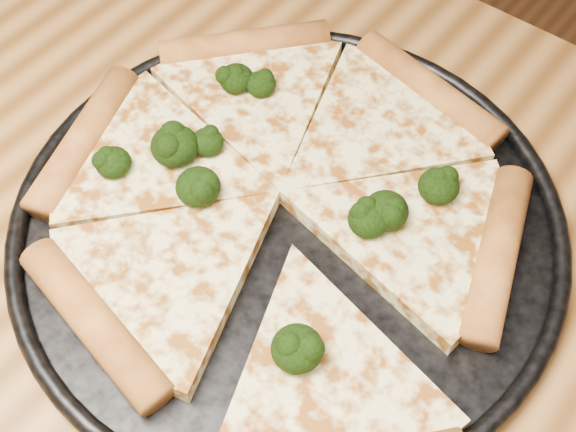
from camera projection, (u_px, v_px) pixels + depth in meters
The scene contains 4 objects.
dining_table at pixel (152, 385), 0.61m from camera, with size 1.20×0.90×0.75m.
pizza_pan at pixel (288, 222), 0.57m from camera, with size 0.41×0.41×0.02m.
pizza at pixel (282, 202), 0.57m from camera, with size 0.41×0.39×0.03m.
broccoli_florets at pixel (269, 184), 0.57m from camera, with size 0.23×0.20×0.03m.
Camera 1 is at (0.23, -0.12, 1.23)m, focal length 48.30 mm.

